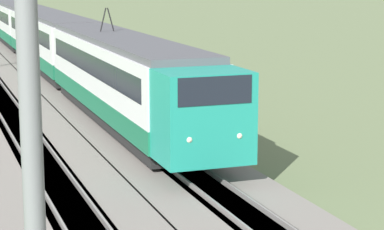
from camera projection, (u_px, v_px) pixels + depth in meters
The scene contains 4 objects.
ballast_adjacent at pixel (45, 67), 52.46m from camera, with size 240.00×4.40×0.30m.
track_adjacent at pixel (45, 67), 52.45m from camera, with size 240.00×1.57×0.45m.
passenger_train at pixel (49, 38), 49.91m from camera, with size 59.96×2.92×5.16m.
catenary_mast_near at pixel (42, 230), 7.63m from camera, with size 0.22×2.56×8.09m.
Camera 1 is at (-2.56, 3.60, 6.78)m, focal length 70.00 mm.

